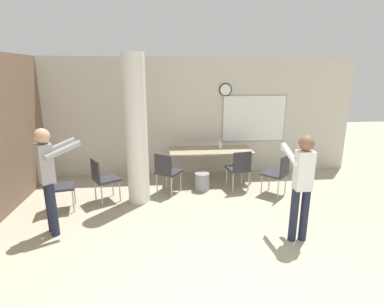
{
  "coord_description": "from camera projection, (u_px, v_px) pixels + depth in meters",
  "views": [
    {
      "loc": [
        -0.65,
        -2.14,
        2.47
      ],
      "look_at": [
        -0.2,
        2.65,
        1.14
      ],
      "focal_mm": 28.0,
      "sensor_mm": 36.0,
      "label": 1
    }
  ],
  "objects": [
    {
      "name": "chair_near_pillar",
      "position": [
        103.0,
        177.0,
        5.75
      ],
      "size": [
        0.6,
        0.6,
        0.87
      ],
      "color": "#2D2D33",
      "rests_on": "ground_plane"
    },
    {
      "name": "support_pillar",
      "position": [
        136.0,
        131.0,
        5.55
      ],
      "size": [
        0.41,
        0.41,
        2.8
      ],
      "color": "silver",
      "rests_on": "ground_plane"
    },
    {
      "name": "waste_bin",
      "position": [
        202.0,
        182.0,
        6.41
      ],
      "size": [
        0.31,
        0.31,
        0.37
      ],
      "color": "gray",
      "rests_on": "ground_plane"
    },
    {
      "name": "folding_table",
      "position": [
        210.0,
        151.0,
        6.88
      ],
      "size": [
        1.88,
        0.79,
        0.74
      ],
      "color": "tan",
      "rests_on": "ground_plane"
    },
    {
      "name": "bottle_on_table",
      "position": [
        220.0,
        145.0,
        6.89
      ],
      "size": [
        0.07,
        0.07,
        0.23
      ],
      "color": "silver",
      "rests_on": "folding_table"
    },
    {
      "name": "person_watching_back",
      "position": [
        49.0,
        173.0,
        4.5
      ],
      "size": [
        0.67,
        0.59,
        1.68
      ],
      "color": "#1E2338",
      "rests_on": "ground_plane"
    },
    {
      "name": "person_playing_side",
      "position": [
        302.0,
        180.0,
        4.32
      ],
      "size": [
        0.35,
        0.64,
        1.62
      ],
      "color": "#1E2338",
      "rests_on": "ground_plane"
    },
    {
      "name": "chair_by_left_wall",
      "position": [
        57.0,
        184.0,
        5.39
      ],
      "size": [
        0.52,
        0.52,
        0.87
      ],
      "color": "#2D2D33",
      "rests_on": "ground_plane"
    },
    {
      "name": "chair_mid_room",
      "position": [
        278.0,
        172.0,
        6.05
      ],
      "size": [
        0.62,
        0.62,
        0.87
      ],
      "color": "#2D2D33",
      "rests_on": "ground_plane"
    },
    {
      "name": "chair_table_left",
      "position": [
        167.0,
        170.0,
        6.15
      ],
      "size": [
        0.61,
        0.61,
        0.87
      ],
      "color": "#2D2D33",
      "rests_on": "ground_plane"
    },
    {
      "name": "chair_table_right",
      "position": [
        239.0,
        167.0,
        6.35
      ],
      "size": [
        0.51,
        0.51,
        0.87
      ],
      "color": "#2D2D33",
      "rests_on": "ground_plane"
    },
    {
      "name": "wall_back",
      "position": [
        192.0,
        117.0,
        7.26
      ],
      "size": [
        8.0,
        0.15,
        2.8
      ],
      "color": "beige",
      "rests_on": "ground_plane"
    }
  ]
}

